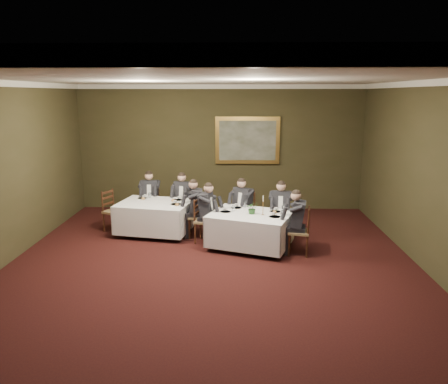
{
  "coord_description": "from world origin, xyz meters",
  "views": [
    {
      "loc": [
        0.46,
        -7.29,
        3.25
      ],
      "look_at": [
        0.19,
        2.02,
        1.15
      ],
      "focal_mm": 35.0,
      "sensor_mm": 36.0,
      "label": 1
    }
  ],
  "objects_px": {
    "diner_main_endright": "(299,230)",
    "diner_sec_backright": "(184,205)",
    "chair_main_backright": "(280,226)",
    "chair_main_endright": "(299,241)",
    "chair_main_endleft": "(205,230)",
    "chair_main_backleft": "(243,222)",
    "table_main": "(250,228)",
    "painting": "(247,140)",
    "diner_main_backright": "(280,217)",
    "diner_main_backleft": "(243,213)",
    "candlestick": "(263,207)",
    "diner_sec_backleft": "(150,203)",
    "table_second": "(155,215)",
    "chair_sec_endright": "(198,225)",
    "chair_sec_endleft": "(115,219)",
    "centerpiece": "(252,208)",
    "diner_sec_endright": "(197,215)",
    "diner_main_endleft": "(205,220)",
    "chair_sec_backleft": "(151,212)",
    "chair_sec_backright": "(184,214)"
  },
  "relations": [
    {
      "from": "diner_sec_endright",
      "to": "chair_main_endright",
      "type": "bearing_deg",
      "value": -120.31
    },
    {
      "from": "diner_main_endright",
      "to": "chair_sec_endleft",
      "type": "bearing_deg",
      "value": 81.24
    },
    {
      "from": "centerpiece",
      "to": "painting",
      "type": "distance_m",
      "value": 3.46
    },
    {
      "from": "table_main",
      "to": "chair_sec_endright",
      "type": "bearing_deg",
      "value": 148.84
    },
    {
      "from": "chair_main_endleft",
      "to": "chair_sec_backright",
      "type": "distance_m",
      "value": 1.45
    },
    {
      "from": "chair_main_endright",
      "to": "diner_sec_backleft",
      "type": "distance_m",
      "value": 4.12
    },
    {
      "from": "table_second",
      "to": "diner_sec_backleft",
      "type": "xyz_separation_m",
      "value": [
        -0.28,
        0.9,
        0.06
      ]
    },
    {
      "from": "table_main",
      "to": "diner_main_endright",
      "type": "xyz_separation_m",
      "value": [
        0.99,
        -0.35,
        0.06
      ]
    },
    {
      "from": "diner_main_endleft",
      "to": "centerpiece",
      "type": "relative_size",
      "value": 4.98
    },
    {
      "from": "painting",
      "to": "diner_main_backright",
      "type": "bearing_deg",
      "value": -74.89
    },
    {
      "from": "chair_main_backright",
      "to": "diner_sec_endright",
      "type": "distance_m",
      "value": 1.93
    },
    {
      "from": "chair_main_endleft",
      "to": "candlestick",
      "type": "bearing_deg",
      "value": 84.35
    },
    {
      "from": "diner_main_endright",
      "to": "diner_sec_backright",
      "type": "relative_size",
      "value": 1.0
    },
    {
      "from": "chair_main_endright",
      "to": "candlestick",
      "type": "distance_m",
      "value": 1.01
    },
    {
      "from": "chair_main_backright",
      "to": "chair_main_endright",
      "type": "height_order",
      "value": "same"
    },
    {
      "from": "chair_sec_endright",
      "to": "chair_sec_endleft",
      "type": "relative_size",
      "value": 1.0
    },
    {
      "from": "diner_sec_backleft",
      "to": "table_second",
      "type": "bearing_deg",
      "value": 105.5
    },
    {
      "from": "diner_sec_endright",
      "to": "centerpiece",
      "type": "bearing_deg",
      "value": -125.05
    },
    {
      "from": "chair_sec_backleft",
      "to": "painting",
      "type": "distance_m",
      "value": 3.35
    },
    {
      "from": "candlestick",
      "to": "diner_sec_backleft",
      "type": "bearing_deg",
      "value": 145.52
    },
    {
      "from": "chair_sec_endleft",
      "to": "painting",
      "type": "bearing_deg",
      "value": 148.81
    },
    {
      "from": "table_main",
      "to": "centerpiece",
      "type": "bearing_deg",
      "value": -26.34
    },
    {
      "from": "chair_main_backleft",
      "to": "chair_sec_endright",
      "type": "relative_size",
      "value": 1.0
    },
    {
      "from": "centerpiece",
      "to": "chair_sec_endright",
      "type": "bearing_deg",
      "value": 148.98
    },
    {
      "from": "chair_main_endright",
      "to": "chair_sec_endleft",
      "type": "xyz_separation_m",
      "value": [
        -4.24,
        1.46,
        0.0
      ]
    },
    {
      "from": "chair_main_endright",
      "to": "diner_sec_endright",
      "type": "distance_m",
      "value": 2.46
    },
    {
      "from": "chair_main_backleft",
      "to": "diner_sec_backright",
      "type": "distance_m",
      "value": 1.67
    },
    {
      "from": "chair_main_endleft",
      "to": "diner_sec_backright",
      "type": "bearing_deg",
      "value": -140.38
    },
    {
      "from": "chair_sec_endright",
      "to": "diner_sec_endright",
      "type": "height_order",
      "value": "diner_sec_endright"
    },
    {
      "from": "chair_main_backright",
      "to": "diner_main_backleft",
      "type": "bearing_deg",
      "value": -10.01
    },
    {
      "from": "diner_main_backleft",
      "to": "diner_main_endleft",
      "type": "xyz_separation_m",
      "value": [
        -0.85,
        -0.6,
        0.0
      ]
    },
    {
      "from": "chair_sec_endright",
      "to": "chair_main_endleft",
      "type": "bearing_deg",
      "value": -156.45
    },
    {
      "from": "diner_sec_endright",
      "to": "centerpiece",
      "type": "height_order",
      "value": "diner_sec_endright"
    },
    {
      "from": "table_main",
      "to": "diner_main_endright",
      "type": "distance_m",
      "value": 1.05
    },
    {
      "from": "chair_sec_backleft",
      "to": "chair_sec_backright",
      "type": "xyz_separation_m",
      "value": [
        0.87,
        -0.16,
        0.0
      ]
    },
    {
      "from": "diner_main_backleft",
      "to": "chair_sec_backright",
      "type": "distance_m",
      "value": 1.67
    },
    {
      "from": "chair_main_endleft",
      "to": "candlestick",
      "type": "relative_size",
      "value": 2.34
    },
    {
      "from": "table_main",
      "to": "painting",
      "type": "bearing_deg",
      "value": 90.0
    },
    {
      "from": "diner_main_backleft",
      "to": "diner_main_endright",
      "type": "distance_m",
      "value": 1.72
    },
    {
      "from": "chair_sec_endright",
      "to": "diner_sec_backleft",
      "type": "bearing_deg",
      "value": 45.89
    },
    {
      "from": "chair_main_backright",
      "to": "chair_main_endleft",
      "type": "distance_m",
      "value": 1.73
    },
    {
      "from": "diner_main_backright",
      "to": "diner_main_backleft",
      "type": "bearing_deg",
      "value": -10.74
    },
    {
      "from": "chair_main_backright",
      "to": "chair_sec_endright",
      "type": "distance_m",
      "value": 1.9
    },
    {
      "from": "chair_sec_endright",
      "to": "diner_main_endleft",
      "type": "bearing_deg",
      "value": -155.26
    },
    {
      "from": "chair_main_endleft",
      "to": "diner_sec_backright",
      "type": "height_order",
      "value": "diner_sec_backright"
    },
    {
      "from": "diner_main_endright",
      "to": "diner_sec_backright",
      "type": "distance_m",
      "value": 3.29
    },
    {
      "from": "table_main",
      "to": "chair_main_backleft",
      "type": "height_order",
      "value": "chair_main_backleft"
    },
    {
      "from": "diner_sec_backleft",
      "to": "diner_sec_endright",
      "type": "distance_m",
      "value": 1.7
    },
    {
      "from": "chair_main_endleft",
      "to": "chair_main_endright",
      "type": "xyz_separation_m",
      "value": [
        2.0,
        -0.71,
        0.0
      ]
    },
    {
      "from": "diner_sec_backleft",
      "to": "diner_main_backleft",
      "type": "bearing_deg",
      "value": 158.09
    }
  ]
}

